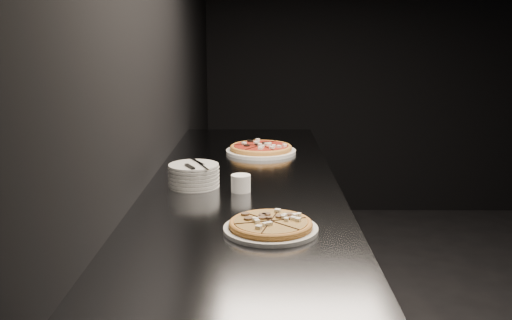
{
  "coord_description": "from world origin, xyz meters",
  "views": [
    {
      "loc": [
        -2.06,
        -2.18,
        1.5
      ],
      "look_at": [
        -2.08,
        0.08,
        0.99
      ],
      "focal_mm": 40.0,
      "sensor_mm": 36.0,
      "label": 1
    }
  ],
  "objects_px": {
    "pizza_tomato": "(261,149)",
    "cutlery": "(195,165)",
    "counter": "(244,288)",
    "pizza_mushroom": "(271,226)",
    "plate_stack": "(194,175)",
    "ramekin": "(241,183)"
  },
  "relations": [
    {
      "from": "plate_stack",
      "to": "cutlery",
      "type": "distance_m",
      "value": 0.05
    },
    {
      "from": "pizza_tomato",
      "to": "cutlery",
      "type": "xyz_separation_m",
      "value": [
        -0.25,
        -0.62,
        0.07
      ]
    },
    {
      "from": "counter",
      "to": "pizza_tomato",
      "type": "distance_m",
      "value": 0.72
    },
    {
      "from": "counter",
      "to": "pizza_tomato",
      "type": "xyz_separation_m",
      "value": [
        0.07,
        0.53,
        0.48
      ]
    },
    {
      "from": "counter",
      "to": "plate_stack",
      "type": "xyz_separation_m",
      "value": [
        -0.19,
        -0.07,
        0.5
      ]
    },
    {
      "from": "pizza_mushroom",
      "to": "cutlery",
      "type": "distance_m",
      "value": 0.57
    },
    {
      "from": "cutlery",
      "to": "pizza_mushroom",
      "type": "bearing_deg",
      "value": -88.3
    },
    {
      "from": "cutlery",
      "to": "ramekin",
      "type": "distance_m",
      "value": 0.19
    },
    {
      "from": "pizza_mushroom",
      "to": "plate_stack",
      "type": "distance_m",
      "value": 0.58
    },
    {
      "from": "cutlery",
      "to": "ramekin",
      "type": "bearing_deg",
      "value": -46.91
    },
    {
      "from": "pizza_tomato",
      "to": "cutlery",
      "type": "bearing_deg",
      "value": -111.81
    },
    {
      "from": "cutlery",
      "to": "ramekin",
      "type": "height_order",
      "value": "cutlery"
    },
    {
      "from": "plate_stack",
      "to": "pizza_tomato",
      "type": "bearing_deg",
      "value": 67.1
    },
    {
      "from": "pizza_tomato",
      "to": "pizza_mushroom",
      "type": "bearing_deg",
      "value": -88.55
    },
    {
      "from": "pizza_tomato",
      "to": "ramekin",
      "type": "relative_size",
      "value": 4.69
    },
    {
      "from": "ramekin",
      "to": "cutlery",
      "type": "bearing_deg",
      "value": 161.02
    },
    {
      "from": "pizza_tomato",
      "to": "plate_stack",
      "type": "distance_m",
      "value": 0.66
    },
    {
      "from": "pizza_mushroom",
      "to": "plate_stack",
      "type": "height_order",
      "value": "plate_stack"
    },
    {
      "from": "counter",
      "to": "pizza_mushroom",
      "type": "bearing_deg",
      "value": -80.3
    },
    {
      "from": "plate_stack",
      "to": "pizza_mushroom",
      "type": "bearing_deg",
      "value": -60.43
    },
    {
      "from": "pizza_tomato",
      "to": "cutlery",
      "type": "distance_m",
      "value": 0.68
    },
    {
      "from": "counter",
      "to": "pizza_mushroom",
      "type": "relative_size",
      "value": 7.91
    }
  ]
}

